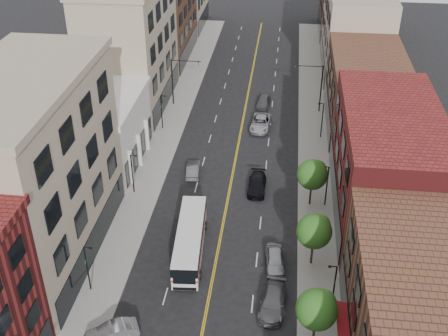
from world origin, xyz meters
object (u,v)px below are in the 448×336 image
at_px(car_angle_b, 112,332).
at_px(car_lane_c, 264,101).
at_px(city_bus, 190,239).
at_px(car_parked_far, 275,260).
at_px(car_lane_behind, 193,169).
at_px(car_lane_a, 257,185).
at_px(car_parked_mid, 273,302).
at_px(car_lane_b, 261,123).

xyz_separation_m(car_angle_b, car_lane_c, (10.07, 46.49, 0.03)).
bearing_deg(city_bus, car_parked_far, -11.62).
relative_size(car_lane_behind, car_lane_a, 0.86).
bearing_deg(car_parked_mid, city_bus, 147.36).
distance_m(city_bus, car_angle_b, 12.64).
bearing_deg(car_lane_a, car_angle_b, -113.61).
xyz_separation_m(city_bus, car_parked_far, (8.52, -1.10, -0.93)).
bearing_deg(car_parked_mid, car_lane_c, 99.68).
relative_size(car_lane_a, car_lane_c, 1.13).
xyz_separation_m(car_parked_mid, car_lane_b, (-3.13, 34.20, 0.05)).
bearing_deg(car_angle_b, car_lane_a, 128.53).
distance_m(car_parked_far, car_lane_behind, 18.84).
relative_size(city_bus, car_parked_far, 2.54).
distance_m(car_angle_b, car_lane_a, 25.93).
distance_m(car_angle_b, car_lane_c, 47.57).
distance_m(city_bus, car_parked_mid, 10.86).
bearing_deg(car_lane_a, car_lane_behind, 163.22).
distance_m(city_bus, car_lane_a, 13.39).
distance_m(car_parked_mid, car_lane_a, 18.81).
xyz_separation_m(car_lane_behind, car_lane_b, (7.49, 13.07, 0.09)).
height_order(car_angle_b, car_parked_far, car_parked_far).
bearing_deg(car_parked_mid, car_lane_b, 100.60).
distance_m(car_lane_a, car_lane_c, 22.82).
relative_size(car_angle_b, car_parked_mid, 0.86).
xyz_separation_m(city_bus, car_lane_behind, (-2.10, 14.46, -0.99)).
distance_m(car_angle_b, car_parked_far, 16.93).
xyz_separation_m(car_parked_far, car_lane_a, (-2.61, 13.07, -0.04)).
distance_m(car_parked_mid, car_lane_c, 41.57).
height_order(car_angle_b, car_parked_mid, car_parked_mid).
xyz_separation_m(city_bus, car_lane_a, (5.91, 11.97, -0.97)).
distance_m(city_bus, car_lane_b, 28.07).
xyz_separation_m(car_parked_mid, car_lane_a, (-2.61, 18.63, -0.02)).
bearing_deg(car_lane_c, car_lane_behind, -104.42).
relative_size(car_angle_b, car_lane_b, 0.78).
relative_size(car_parked_mid, car_lane_c, 1.16).
xyz_separation_m(car_parked_mid, car_parked_far, (0.00, 5.56, 0.02)).
height_order(car_parked_far, car_lane_b, car_lane_b).
relative_size(car_parked_mid, car_lane_a, 1.03).
relative_size(car_parked_mid, car_parked_far, 1.14).
height_order(city_bus, car_angle_b, city_bus).
bearing_deg(car_angle_b, car_lane_b, 138.24).
height_order(car_parked_far, car_lane_a, car_parked_far).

